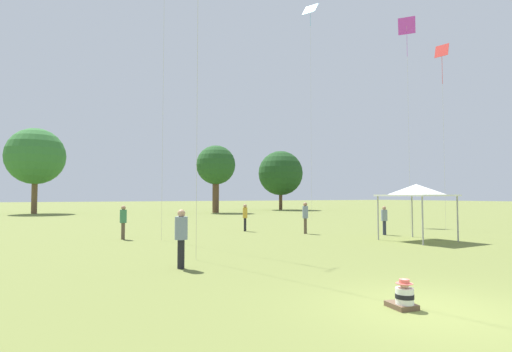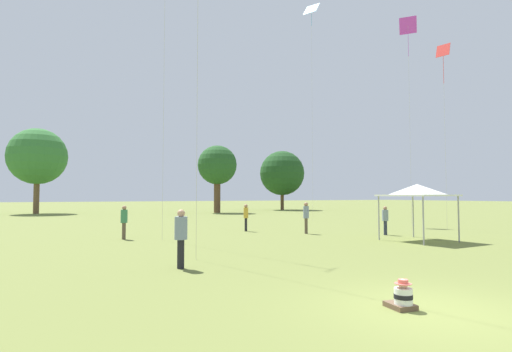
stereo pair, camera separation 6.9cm
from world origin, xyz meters
name	(u,v)px [view 1 (the left image)]	position (x,y,z in m)	size (l,w,h in m)	color
ground_plane	(435,311)	(0.00, 0.00, 0.00)	(300.00, 300.00, 0.00)	olive
seated_toddler	(404,297)	(-0.41, 0.38, 0.23)	(0.51, 0.59, 0.59)	brown
person_standing_0	(245,215)	(4.13, 17.00, 1.02)	(0.41, 0.41, 1.67)	black
person_standing_1	(384,218)	(10.09, 11.37, 0.95)	(0.48, 0.48, 1.60)	#282D42
person_standing_3	(181,233)	(-3.03, 6.54, 1.06)	(0.51, 0.51, 1.78)	black
person_standing_4	(123,219)	(-3.30, 15.70, 1.02)	(0.46, 0.46, 1.70)	brown
person_standing_6	(305,215)	(6.56, 14.00, 1.10)	(0.45, 0.45, 1.81)	brown
canopy_tent	(416,190)	(9.36, 8.49, 2.45)	(3.01, 3.01, 2.76)	white
kite_0	(310,16)	(13.37, 23.05, 18.00)	(1.26, 1.48, 19.12)	#339EDB
kite_3	(407,32)	(16.41, 15.18, 14.22)	(1.16, 1.24, 15.22)	#B738C6
kite_4	(442,59)	(15.89, 11.90, 11.11)	(0.48, 0.90, 12.06)	red
distant_tree_0	(35,156)	(-8.38, 50.34, 6.99)	(6.88, 6.88, 10.46)	brown
distant_tree_1	(216,166)	(12.26, 42.68, 6.06)	(5.04, 5.04, 8.68)	brown
distant_tree_2	(281,173)	(25.11, 47.99, 5.68)	(6.88, 6.88, 9.14)	brown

